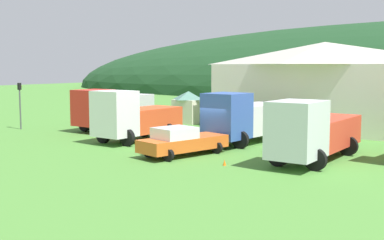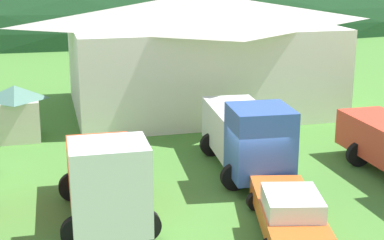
{
  "view_description": "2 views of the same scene",
  "coord_description": "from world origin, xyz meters",
  "px_view_note": "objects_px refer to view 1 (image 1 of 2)",
  "views": [
    {
      "loc": [
        16.78,
        -25.99,
        5.07
      ],
      "look_at": [
        -4.06,
        3.24,
        1.17
      ],
      "focal_mm": 46.69,
      "sensor_mm": 36.0,
      "label": 1
    },
    {
      "loc": [
        -7.55,
        -20.41,
        9.08
      ],
      "look_at": [
        -1.3,
        4.21,
        2.01
      ],
      "focal_mm": 54.87,
      "sensor_mm": 36.0,
      "label": 2
    }
  ],
  "objects_px": {
    "play_shed_cream": "(188,107)",
    "traffic_cone_near_pickup": "(224,166)",
    "service_pickup_orange": "(182,141)",
    "heavy_rig_white": "(133,117)",
    "depot_building": "(324,83)",
    "box_truck_blue": "(244,117)",
    "traffic_light_west": "(20,101)",
    "tow_truck_silver": "(312,131)",
    "crane_truck_red": "(112,108)"
  },
  "relations": [
    {
      "from": "depot_building",
      "to": "box_truck_blue",
      "type": "distance_m",
      "value": 11.9
    },
    {
      "from": "depot_building",
      "to": "traffic_light_west",
      "type": "xyz_separation_m",
      "value": [
        -19.21,
        -15.7,
        -1.31
      ]
    },
    {
      "from": "play_shed_cream",
      "to": "heavy_rig_white",
      "type": "height_order",
      "value": "heavy_rig_white"
    },
    {
      "from": "tow_truck_silver",
      "to": "service_pickup_orange",
      "type": "xyz_separation_m",
      "value": [
        -6.75,
        -2.49,
        -0.84
      ]
    },
    {
      "from": "tow_truck_silver",
      "to": "service_pickup_orange",
      "type": "distance_m",
      "value": 7.25
    },
    {
      "from": "crane_truck_red",
      "to": "traffic_light_west",
      "type": "relative_size",
      "value": 1.96
    },
    {
      "from": "play_shed_cream",
      "to": "traffic_cone_near_pickup",
      "type": "bearing_deg",
      "value": -48.6
    },
    {
      "from": "depot_building",
      "to": "service_pickup_orange",
      "type": "relative_size",
      "value": 2.9
    },
    {
      "from": "crane_truck_red",
      "to": "box_truck_blue",
      "type": "distance_m",
      "value": 12.13
    },
    {
      "from": "crane_truck_red",
      "to": "heavy_rig_white",
      "type": "distance_m",
      "value": 6.79
    },
    {
      "from": "crane_truck_red",
      "to": "play_shed_cream",
      "type": "bearing_deg",
      "value": 161.79
    },
    {
      "from": "play_shed_cream",
      "to": "traffic_light_west",
      "type": "xyz_separation_m",
      "value": [
        -8.44,
        -11.38,
        0.85
      ]
    },
    {
      "from": "play_shed_cream",
      "to": "crane_truck_red",
      "type": "xyz_separation_m",
      "value": [
        -2.29,
        -7.26,
        0.28
      ]
    },
    {
      "from": "heavy_rig_white",
      "to": "traffic_cone_near_pickup",
      "type": "xyz_separation_m",
      "value": [
        9.34,
        -3.39,
        -1.67
      ]
    },
    {
      "from": "box_truck_blue",
      "to": "traffic_cone_near_pickup",
      "type": "bearing_deg",
      "value": 26.22
    },
    {
      "from": "depot_building",
      "to": "service_pickup_orange",
      "type": "height_order",
      "value": "depot_building"
    },
    {
      "from": "service_pickup_orange",
      "to": "traffic_light_west",
      "type": "distance_m",
      "value": 17.85
    },
    {
      "from": "heavy_rig_white",
      "to": "traffic_light_west",
      "type": "bearing_deg",
      "value": -87.26
    },
    {
      "from": "depot_building",
      "to": "play_shed_cream",
      "type": "xyz_separation_m",
      "value": [
        -10.78,
        -4.32,
        -2.16
      ]
    },
    {
      "from": "depot_building",
      "to": "box_truck_blue",
      "type": "height_order",
      "value": "depot_building"
    },
    {
      "from": "heavy_rig_white",
      "to": "traffic_cone_near_pickup",
      "type": "relative_size",
      "value": 10.51
    },
    {
      "from": "crane_truck_red",
      "to": "traffic_light_west",
      "type": "bearing_deg",
      "value": -56.94
    },
    {
      "from": "crane_truck_red",
      "to": "heavy_rig_white",
      "type": "bearing_deg",
      "value": 55.64
    },
    {
      "from": "service_pickup_orange",
      "to": "play_shed_cream",
      "type": "bearing_deg",
      "value": -132.68
    },
    {
      "from": "crane_truck_red",
      "to": "service_pickup_orange",
      "type": "distance_m",
      "value": 13.09
    },
    {
      "from": "crane_truck_red",
      "to": "traffic_light_west",
      "type": "height_order",
      "value": "traffic_light_west"
    },
    {
      "from": "tow_truck_silver",
      "to": "depot_building",
      "type": "bearing_deg",
      "value": -161.96
    },
    {
      "from": "crane_truck_red",
      "to": "tow_truck_silver",
      "type": "bearing_deg",
      "value": 77.91
    },
    {
      "from": "play_shed_cream",
      "to": "box_truck_blue",
      "type": "bearing_deg",
      "value": -36.92
    },
    {
      "from": "service_pickup_orange",
      "to": "traffic_cone_near_pickup",
      "type": "height_order",
      "value": "service_pickup_orange"
    },
    {
      "from": "play_shed_cream",
      "to": "traffic_cone_near_pickup",
      "type": "distance_m",
      "value": 19.27
    },
    {
      "from": "tow_truck_silver",
      "to": "traffic_light_west",
      "type": "height_order",
      "value": "traffic_light_west"
    },
    {
      "from": "crane_truck_red",
      "to": "service_pickup_orange",
      "type": "xyz_separation_m",
      "value": [
        11.52,
        -6.16,
        -0.91
      ]
    },
    {
      "from": "traffic_light_west",
      "to": "crane_truck_red",
      "type": "bearing_deg",
      "value": 33.79
    },
    {
      "from": "play_shed_cream",
      "to": "crane_truck_red",
      "type": "distance_m",
      "value": 7.62
    },
    {
      "from": "traffic_cone_near_pickup",
      "to": "traffic_light_west",
      "type": "bearing_deg",
      "value": 171.82
    },
    {
      "from": "box_truck_blue",
      "to": "traffic_cone_near_pickup",
      "type": "xyz_separation_m",
      "value": [
        2.87,
        -7.03,
        -1.73
      ]
    },
    {
      "from": "service_pickup_orange",
      "to": "box_truck_blue",
      "type": "bearing_deg",
      "value": -172.95
    },
    {
      "from": "heavy_rig_white",
      "to": "service_pickup_orange",
      "type": "xyz_separation_m",
      "value": [
        5.86,
        -2.4,
        -0.84
      ]
    },
    {
      "from": "traffic_cone_near_pickup",
      "to": "service_pickup_orange",
      "type": "bearing_deg",
      "value": 164.09
    },
    {
      "from": "crane_truck_red",
      "to": "traffic_cone_near_pickup",
      "type": "distance_m",
      "value": 16.71
    },
    {
      "from": "tow_truck_silver",
      "to": "traffic_cone_near_pickup",
      "type": "xyz_separation_m",
      "value": [
        -3.27,
        -3.48,
        -1.67
      ]
    },
    {
      "from": "service_pickup_orange",
      "to": "crane_truck_red",
      "type": "bearing_deg",
      "value": -105.34
    },
    {
      "from": "crane_truck_red",
      "to": "service_pickup_orange",
      "type": "height_order",
      "value": "crane_truck_red"
    },
    {
      "from": "box_truck_blue",
      "to": "service_pickup_orange",
      "type": "height_order",
      "value": "box_truck_blue"
    },
    {
      "from": "box_truck_blue",
      "to": "traffic_light_west",
      "type": "bearing_deg",
      "value": -73.7
    },
    {
      "from": "crane_truck_red",
      "to": "tow_truck_silver",
      "type": "distance_m",
      "value": 18.63
    },
    {
      "from": "play_shed_cream",
      "to": "heavy_rig_white",
      "type": "xyz_separation_m",
      "value": [
        3.37,
        -11.03,
        0.21
      ]
    },
    {
      "from": "depot_building",
      "to": "crane_truck_red",
      "type": "relative_size",
      "value": 2.25
    },
    {
      "from": "play_shed_cream",
      "to": "heavy_rig_white",
      "type": "distance_m",
      "value": 11.53
    }
  ]
}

